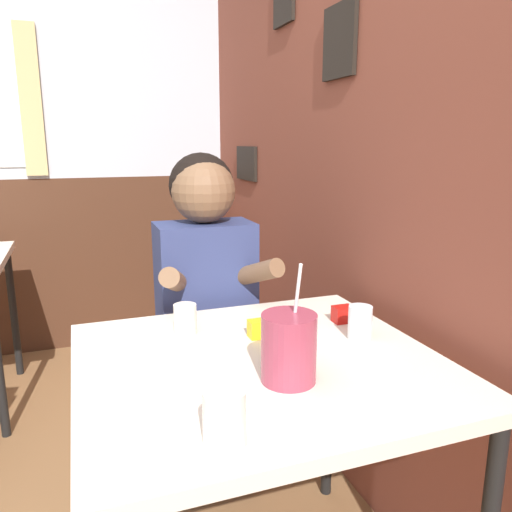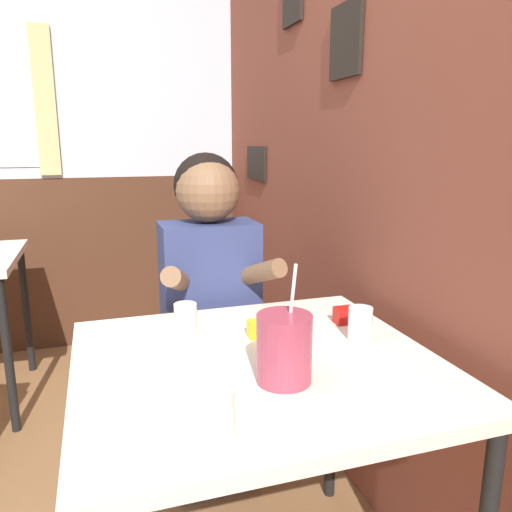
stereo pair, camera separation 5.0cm
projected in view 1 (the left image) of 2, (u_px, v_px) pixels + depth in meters
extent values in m
cube|color=brown|center=(302.00, 134.00, 2.21)|extent=(0.06, 4.45, 2.70)
cube|color=black|center=(339.00, 41.00, 1.78)|extent=(0.02, 0.22, 0.25)
cube|color=black|center=(246.00, 163.00, 2.83)|extent=(0.02, 0.31, 0.19)
cube|color=silver|center=(7.00, 37.00, 2.83)|extent=(5.47, 0.06, 1.60)
cube|color=#472819|center=(31.00, 267.00, 3.13)|extent=(5.47, 0.06, 1.10)
cube|color=tan|center=(30.00, 101.00, 2.89)|extent=(0.12, 0.02, 0.86)
cube|color=beige|center=(260.00, 366.00, 1.27)|extent=(0.90, 0.84, 0.04)
cylinder|color=black|center=(95.00, 450.00, 1.57)|extent=(0.04, 0.04, 0.74)
cylinder|color=black|center=(329.00, 404.00, 1.84)|extent=(0.04, 0.04, 0.74)
cylinder|color=black|center=(14.00, 313.00, 2.82)|extent=(0.04, 0.04, 0.74)
cube|color=navy|center=(209.00, 429.00, 1.92)|extent=(0.31, 0.20, 0.47)
cube|color=navy|center=(206.00, 301.00, 1.81)|extent=(0.34, 0.20, 0.57)
sphere|color=black|center=(201.00, 185.00, 1.74)|extent=(0.23, 0.23, 0.23)
sphere|color=brown|center=(203.00, 191.00, 1.72)|extent=(0.22, 0.22, 0.22)
cylinder|color=brown|center=(175.00, 281.00, 1.61)|extent=(0.14, 0.27, 0.15)
cylinder|color=brown|center=(254.00, 273.00, 1.70)|extent=(0.14, 0.27, 0.15)
cylinder|color=#99384C|center=(289.00, 348.00, 1.13)|extent=(0.13, 0.13, 0.16)
cylinder|color=white|center=(298.00, 292.00, 1.11)|extent=(0.01, 0.04, 0.14)
cylinder|color=silver|center=(360.00, 322.00, 1.39)|extent=(0.07, 0.07, 0.09)
cylinder|color=silver|center=(224.00, 418.00, 0.90)|extent=(0.08, 0.08, 0.11)
cylinder|color=silver|center=(185.00, 319.00, 1.42)|extent=(0.07, 0.07, 0.09)
cube|color=#B7140F|center=(343.00, 314.00, 1.52)|extent=(0.06, 0.04, 0.05)
cube|color=yellow|center=(259.00, 329.00, 1.40)|extent=(0.06, 0.04, 0.05)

